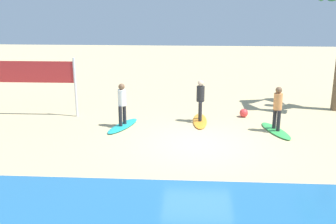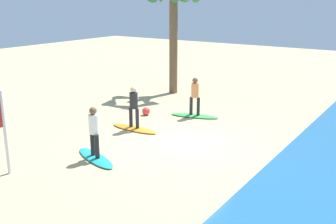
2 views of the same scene
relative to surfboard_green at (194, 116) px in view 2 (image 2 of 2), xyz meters
The scene contains 8 objects.
ground_plane 3.30m from the surfboard_green, 27.40° to the left, with size 60.00×60.00×0.00m, color tan.
surfboard_green is the anchor object (origin of this frame).
surfer_green 0.99m from the surfboard_green, 90.00° to the right, with size 0.32×0.45×1.64m.
surfboard_orange 3.03m from the surfboard_green, 20.62° to the right, with size 2.10×0.56×0.09m, color orange.
surfer_orange 3.18m from the surfboard_green, 20.62° to the right, with size 0.32×0.46×1.64m.
surfboard_teal 5.86m from the surfboard_green, ahead, with size 2.10×0.56×0.09m, color teal.
surfer_teal 5.94m from the surfboard_green, ahead, with size 0.32×0.44×1.64m.
beach_ball 2.14m from the surfboard_green, 62.91° to the right, with size 0.35×0.35×0.35m, color #E53838.
Camera 2 is at (11.42, 6.81, 4.97)m, focal length 42.58 mm.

